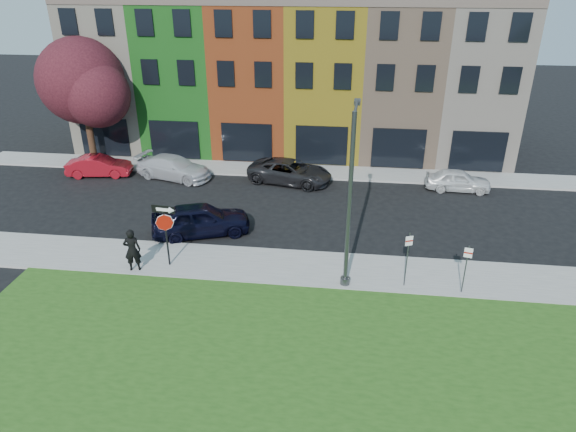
# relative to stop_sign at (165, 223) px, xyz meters

# --- Properties ---
(ground) EXTENTS (120.00, 120.00, 0.00)m
(ground) POSITION_rel_stop_sign_xyz_m (5.85, -2.49, -2.18)
(ground) COLOR black
(ground) RESTS_ON ground
(sidewalk_near) EXTENTS (40.00, 3.00, 0.12)m
(sidewalk_near) POSITION_rel_stop_sign_xyz_m (7.85, 0.51, -2.12)
(sidewalk_near) COLOR gray
(sidewalk_near) RESTS_ON ground
(sidewalk_far) EXTENTS (40.00, 2.40, 0.12)m
(sidewalk_far) POSITION_rel_stop_sign_xyz_m (2.85, 12.51, -2.12)
(sidewalk_far) COLOR gray
(sidewalk_far) RESTS_ON ground
(rowhouse_block) EXTENTS (30.00, 10.12, 10.00)m
(rowhouse_block) POSITION_rel_stop_sign_xyz_m (3.35, 18.70, 2.81)
(rowhouse_block) COLOR #BBB19B
(rowhouse_block) RESTS_ON ground
(stop_sign) EXTENTS (1.05, 0.14, 2.89)m
(stop_sign) POSITION_rel_stop_sign_xyz_m (0.00, 0.00, 0.00)
(stop_sign) COLOR black
(stop_sign) RESTS_ON sidewalk_near
(man) EXTENTS (0.96, 0.84, 1.97)m
(man) POSITION_rel_stop_sign_xyz_m (-1.36, -0.59, -1.08)
(man) COLOR black
(man) RESTS_ON sidewalk_near
(sedan_near) EXTENTS (5.05, 6.07, 1.64)m
(sedan_near) POSITION_rel_stop_sign_xyz_m (0.57, 3.24, -1.36)
(sedan_near) COLOR black
(sedan_near) RESTS_ON ground
(parked_car_red) EXTENTS (2.61, 4.42, 1.32)m
(parked_car_red) POSITION_rel_stop_sign_xyz_m (-8.11, 10.27, -1.52)
(parked_car_red) COLOR maroon
(parked_car_red) RESTS_ON ground
(parked_car_silver) EXTENTS (4.43, 5.87, 1.42)m
(parked_car_silver) POSITION_rel_stop_sign_xyz_m (-3.23, 10.47, -1.47)
(parked_car_silver) COLOR silver
(parked_car_silver) RESTS_ON ground
(parked_car_dark) EXTENTS (4.58, 6.17, 1.43)m
(parked_car_dark) POSITION_rel_stop_sign_xyz_m (4.14, 10.63, -1.46)
(parked_car_dark) COLOR black
(parked_car_dark) RESTS_ON ground
(parked_car_white) EXTENTS (1.80, 3.89, 1.29)m
(parked_car_white) POSITION_rel_stop_sign_xyz_m (14.24, 10.64, -1.54)
(parked_car_white) COLOR silver
(parked_car_white) RESTS_ON ground
(street_lamp) EXTENTS (0.43, 2.58, 7.32)m
(street_lamp) POSITION_rel_stop_sign_xyz_m (7.82, -0.37, 1.63)
(street_lamp) COLOR #444649
(street_lamp) RESTS_ON sidewalk_near
(parking_sign_a) EXTENTS (0.30, 0.16, 2.46)m
(parking_sign_a) POSITION_rel_stop_sign_xyz_m (10.26, -0.40, -0.55)
(parking_sign_a) COLOR #444649
(parking_sign_a) RESTS_ON sidewalk_near
(parking_sign_b) EXTENTS (0.32, 0.11, 2.14)m
(parking_sign_b) POSITION_rel_stop_sign_xyz_m (12.56, -0.60, -0.72)
(parking_sign_b) COLOR #444649
(parking_sign_b) RESTS_ON sidewalk_near
(tree_purple) EXTENTS (6.56, 5.74, 8.17)m
(tree_purple) POSITION_rel_stop_sign_xyz_m (-9.45, 12.55, 3.24)
(tree_purple) COLOR #311C10
(tree_purple) RESTS_ON sidewalk_far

